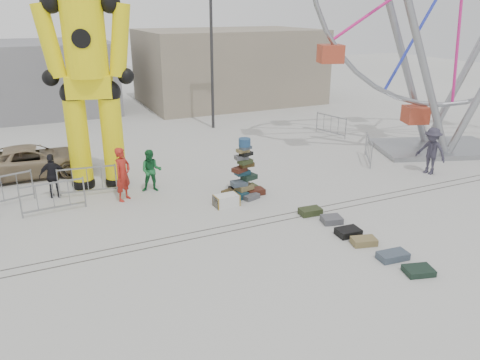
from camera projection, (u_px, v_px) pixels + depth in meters
name	position (u px, v px, depth m)	size (l,w,h in m)	color
ground	(278.00, 231.00, 14.34)	(90.00, 90.00, 0.00)	#9E9E99
track_line_near	(269.00, 223.00, 14.85)	(40.00, 0.04, 0.01)	#47443F
track_line_far	(263.00, 218.00, 15.19)	(40.00, 0.04, 0.01)	#47443F
building_right	(229.00, 66.00, 33.25)	(12.00, 8.00, 5.00)	gray
building_left	(30.00, 78.00, 29.97)	(10.00, 8.00, 4.40)	gray
lamp_post_right	(213.00, 46.00, 25.06)	(1.41, 0.25, 8.00)	#2D2D30
lamp_post_left	(72.00, 48.00, 24.03)	(1.41, 0.25, 8.00)	#2D2D30
suitcase_tower	(244.00, 180.00, 16.88)	(1.53, 1.35, 2.14)	#173746
crash_test_dummy	(88.00, 70.00, 16.41)	(3.30, 1.45, 8.30)	black
steamer_trunk	(226.00, 200.00, 16.10)	(0.85, 0.49, 0.39)	silver
row_case_0	(310.00, 211.00, 15.45)	(0.72, 0.45, 0.22)	#2D381C
row_case_1	(332.00, 220.00, 14.87)	(0.62, 0.52, 0.20)	#515258
row_case_2	(348.00, 232.00, 14.04)	(0.71, 0.51, 0.21)	black
row_case_3	(364.00, 241.00, 13.50)	(0.70, 0.44, 0.20)	olive
row_case_4	(393.00, 256.00, 12.71)	(0.83, 0.46, 0.20)	#414E5D
row_case_5	(419.00, 271.00, 12.03)	(0.73, 0.53, 0.16)	black
barricade_dummy_a	(2.00, 191.00, 16.00)	(2.00, 0.10, 1.10)	gray
barricade_dummy_b	(53.00, 197.00, 15.44)	(2.00, 0.10, 1.10)	gray
barricade_dummy_c	(88.00, 181.00, 16.89)	(2.00, 0.10, 1.10)	gray
barricade_wheel_front	(369.00, 150.00, 20.58)	(2.00, 0.10, 1.10)	gray
barricade_wheel_back	(331.00, 125.00, 24.84)	(2.00, 0.10, 1.10)	gray
pedestrian_red	(123.00, 174.00, 16.33)	(0.70, 0.46, 1.93)	#A72117
pedestrian_green	(151.00, 171.00, 17.19)	(0.77, 0.60, 1.59)	#196531
pedestrian_black	(53.00, 176.00, 16.61)	(0.95, 0.40, 1.63)	black
pedestrian_grey	(431.00, 151.00, 18.97)	(1.24, 0.72, 1.93)	#2C2A38
parked_suv	(33.00, 161.00, 18.87)	(2.06, 4.47, 1.24)	#8D795B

